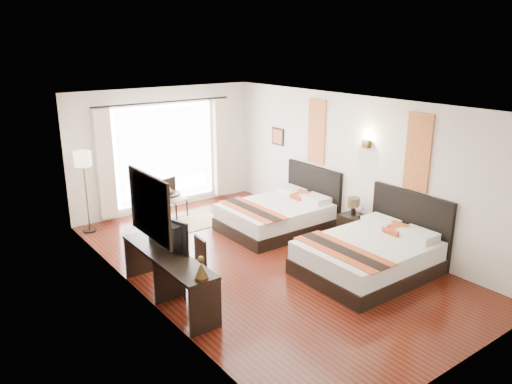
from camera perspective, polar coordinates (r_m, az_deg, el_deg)
floor at (r=9.00m, az=0.92°, el=-7.97°), size 4.50×7.50×0.01m
ceiling at (r=8.22m, az=1.01°, el=9.99°), size 4.50×7.50×0.02m
wall_headboard at (r=9.98m, az=11.26°, el=2.79°), size 0.01×7.50×2.80m
wall_desk at (r=7.41m, az=-12.96°, el=-2.28°), size 0.01×7.50×2.80m
wall_window at (r=11.61m, az=-10.39°, el=4.82°), size 4.50×0.01×2.80m
wall_entry at (r=6.15m, az=22.89°, el=-7.32°), size 4.50×0.01×2.80m
window_glass at (r=11.61m, az=-10.33°, el=4.33°), size 2.40×0.02×2.20m
sheer_curtain at (r=11.56m, az=-10.20°, el=4.28°), size 2.30×0.02×2.10m
drape_left at (r=10.98m, az=-16.87°, el=3.03°), size 0.35×0.14×2.35m
drape_right at (r=12.22m, az=-4.02°, el=5.10°), size 0.35×0.14×2.35m
art_panel_near at (r=8.99m, az=18.03°, el=4.33°), size 0.03×0.50×1.35m
art_panel_far at (r=10.61m, az=6.94°, el=6.88°), size 0.03×0.50×1.35m
wall_sconce at (r=9.63m, az=12.53°, el=5.38°), size 0.10×0.14×0.14m
mirror_frame at (r=7.17m, az=-12.09°, el=-1.61°), size 0.04×1.25×0.95m
mirror_glass at (r=7.18m, az=-11.91°, el=-1.58°), size 0.01×1.12×0.82m
bed_near at (r=8.70m, az=13.02°, el=-6.97°), size 2.22×1.73×1.25m
bed_far at (r=10.39m, az=2.61°, el=-2.58°), size 2.14×1.67×1.21m
nightstand at (r=9.95m, az=11.18°, el=-4.11°), size 0.45×0.55×0.53m
table_lamp at (r=9.84m, az=11.09°, el=-1.32°), size 0.24×0.24×0.37m
vase at (r=9.77m, az=11.81°, el=-2.70°), size 0.14×0.14×0.12m
console_desk at (r=7.71m, az=-9.98°, el=-9.58°), size 0.50×2.20×0.76m
television at (r=7.58m, az=-10.59°, el=-4.86°), size 0.32×0.88×0.51m
bronze_figurine at (r=6.68m, az=-6.27°, el=-8.78°), size 0.22×0.22×0.29m
desk_chair at (r=7.94m, az=-7.35°, el=-9.53°), size 0.45×0.45×0.88m
floor_lamp at (r=10.49m, az=-19.15°, el=3.03°), size 0.34×0.34×1.69m
side_table at (r=11.00m, az=-9.97°, el=-1.68°), size 0.55×0.55×0.63m
fruit_bowl at (r=10.88m, az=-9.98°, el=-0.02°), size 0.25×0.25×0.05m
window_chair at (r=11.24m, az=-9.21°, el=-1.52°), size 0.52×0.52×0.87m
jute_rug at (r=10.88m, az=-7.20°, el=-3.52°), size 1.36×0.95×0.01m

